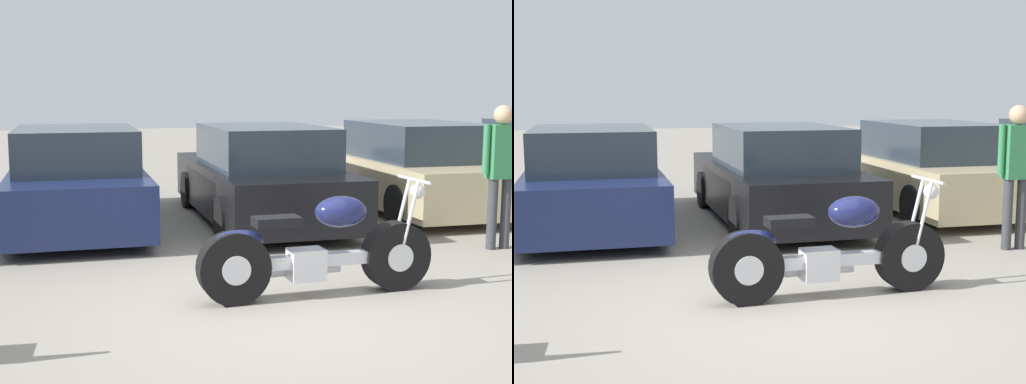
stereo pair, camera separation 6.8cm
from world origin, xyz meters
TOP-DOWN VIEW (x-y plane):
  - ground_plane at (0.00, 0.00)m, footprint 60.00×60.00m
  - motorcycle at (0.38, 0.34)m, footprint 2.37×0.62m
  - parked_car_navy at (-1.79, 4.51)m, footprint 1.91×4.54m
  - parked_car_black at (0.90, 4.30)m, footprint 1.91×4.54m
  - parked_car_champagne at (3.59, 4.73)m, footprint 1.91×4.54m
  - person_standing at (3.28, 1.72)m, footprint 0.52×0.24m

SIDE VIEW (x-z plane):
  - ground_plane at x=0.00m, z-range 0.00..0.00m
  - motorcycle at x=0.38m, z-range -0.11..1.00m
  - parked_car_navy at x=-1.79m, z-range -0.06..1.39m
  - parked_car_black at x=0.90m, z-range -0.06..1.39m
  - parked_car_champagne at x=3.59m, z-range -0.06..1.39m
  - person_standing at x=3.28m, z-range 0.18..1.97m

